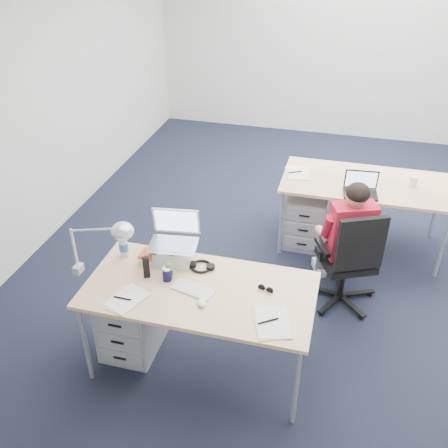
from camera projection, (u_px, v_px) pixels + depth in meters
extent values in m
plane|color=black|center=(337.00, 270.00, 4.84)|extent=(7.00, 7.00, 0.00)
cube|color=beige|center=(366.00, 41.00, 6.95)|extent=(6.00, 0.02, 2.80)
cube|color=beige|center=(34.00, 103.00, 4.73)|extent=(0.02, 7.00, 2.80)
cube|color=tan|center=(200.00, 290.00, 3.47)|extent=(1.60, 0.80, 0.03)
cylinder|color=#B7BABC|center=(86.00, 343.00, 3.54)|extent=(0.04, 0.04, 0.70)
cylinder|color=#B7BABC|center=(296.00, 387.00, 3.22)|extent=(0.04, 0.04, 0.70)
cylinder|color=#B7BABC|center=(126.00, 283.00, 4.11)|extent=(0.04, 0.04, 0.70)
cylinder|color=#B7BABC|center=(309.00, 315.00, 3.79)|extent=(0.04, 0.04, 0.70)
cube|color=tan|center=(366.00, 183.00, 4.82)|extent=(1.60, 0.80, 0.03)
cylinder|color=#B7BABC|center=(281.00, 223.00, 4.89)|extent=(0.04, 0.04, 0.70)
cylinder|color=#B7BABC|center=(443.00, 245.00, 4.57)|extent=(0.04, 0.04, 0.70)
cylinder|color=#B7BABC|center=(291.00, 190.00, 5.46)|extent=(0.04, 0.04, 0.70)
cylinder|color=#B7BABC|center=(436.00, 208.00, 5.14)|extent=(0.04, 0.04, 0.70)
cylinder|color=black|center=(343.00, 278.00, 4.35)|extent=(0.04, 0.04, 0.38)
cube|color=black|center=(346.00, 260.00, 4.24)|extent=(0.55, 0.55, 0.07)
cube|color=black|center=(361.00, 244.00, 3.91)|extent=(0.38, 0.21, 0.47)
cube|color=#B3192E|center=(351.00, 231.00, 4.10)|extent=(0.40, 0.31, 0.49)
sphere|color=tan|center=(357.00, 195.00, 3.92)|extent=(0.19, 0.19, 0.19)
cube|color=#A9ACAF|center=(132.00, 319.00, 3.86)|extent=(0.40, 0.50, 0.55)
cube|color=#A9ACAF|center=(306.00, 218.00, 5.12)|extent=(0.40, 0.50, 0.55)
cube|color=white|center=(193.00, 289.00, 3.44)|extent=(0.32, 0.19, 0.01)
ellipsoid|color=white|center=(202.00, 303.00, 3.31)|extent=(0.08, 0.10, 0.03)
cylinder|color=#14133B|center=(167.00, 274.00, 3.51)|extent=(0.07, 0.07, 0.11)
cylinder|color=silver|center=(123.00, 244.00, 3.73)|extent=(0.08, 0.08, 0.22)
cube|color=silver|center=(152.00, 258.00, 3.69)|extent=(0.22, 0.19, 0.08)
cube|color=black|center=(146.00, 267.00, 3.53)|extent=(0.05, 0.05, 0.17)
cube|color=#E0D181|center=(125.00, 300.00, 3.35)|extent=(0.27, 0.32, 0.01)
cube|color=#E0D181|center=(271.00, 323.00, 3.17)|extent=(0.29, 0.35, 0.01)
cylinder|color=white|center=(413.00, 182.00, 4.70)|extent=(0.10, 0.10, 0.10)
cube|color=white|center=(297.00, 173.00, 4.96)|extent=(0.26, 0.33, 0.01)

